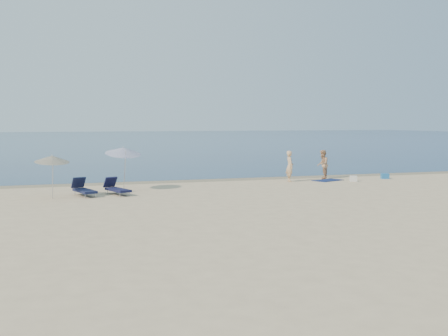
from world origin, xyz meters
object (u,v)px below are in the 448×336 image
(blue_cooler, at_px, (385,176))
(umbrella_near, at_px, (123,151))
(person_left, at_px, (290,166))
(person_right, at_px, (323,164))

(blue_cooler, bearing_deg, umbrella_near, -161.83)
(blue_cooler, bearing_deg, person_left, -168.00)
(person_left, xyz_separation_m, person_right, (2.55, 0.84, -0.02))
(person_right, height_order, blue_cooler, person_right)
(person_right, relative_size, blue_cooler, 3.85)
(blue_cooler, height_order, umbrella_near, umbrella_near)
(person_left, height_order, umbrella_near, umbrella_near)
(person_right, distance_m, blue_cooler, 3.85)
(umbrella_near, bearing_deg, person_right, -0.59)
(person_left, distance_m, person_right, 2.69)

